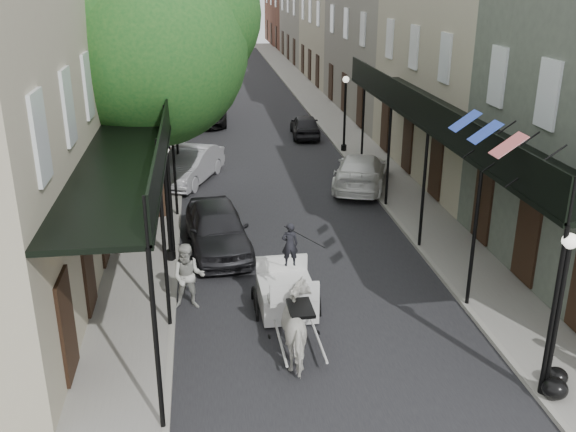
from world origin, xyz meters
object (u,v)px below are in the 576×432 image
object	(u,v)px
car_left_mid	(190,166)
car_right_far	(305,126)
car_left_far	(207,112)
tree_far	(173,25)
lamppost_right_far	(345,113)
car_left_near	(217,228)
tree_near	(160,38)
pedestrian_sidewalk_left	(161,146)
lamppost_left	(167,202)
car_right_near	(360,171)
horse	(301,327)
carriage	(284,269)
pedestrian_walking	(188,277)
lamppost_right_near	(558,314)

from	to	relation	value
car_left_mid	car_right_far	distance (m)	9.64
car_left_far	car_right_far	bearing A→B (deg)	-34.28
tree_far	lamppost_right_far	size ratio (longest dim) A/B	2.32
car_left_near	lamppost_right_far	bearing A→B (deg)	53.49
tree_near	car_left_near	bearing A→B (deg)	-65.07
lamppost_right_far	pedestrian_sidewalk_left	distance (m)	9.11
lamppost_left	lamppost_right_far	distance (m)	14.53
car_left_mid	car_right_near	size ratio (longest dim) A/B	0.92
pedestrian_sidewalk_left	car_left_mid	xyz separation A→B (m)	(1.37, -3.16, -0.11)
car_left_mid	car_right_far	world-z (taller)	car_left_mid
lamppost_right_far	horse	distance (m)	18.51
tree_near	car_left_far	size ratio (longest dim) A/B	1.90
tree_near	pedestrian_sidewalk_left	world-z (taller)	tree_near
car_left_mid	car_left_far	world-z (taller)	car_left_mid
carriage	tree_near	bearing A→B (deg)	112.91
horse	car_right_near	size ratio (longest dim) A/B	0.40
tree_far	car_right_far	size ratio (longest dim) A/B	2.34
pedestrian_walking	pedestrian_sidewalk_left	world-z (taller)	pedestrian_walking
lamppost_right_far	car_left_near	size ratio (longest dim) A/B	0.80
lamppost_right_far	car_left_far	xyz separation A→B (m)	(-6.70, 7.54, -1.34)
tree_near	car_left_far	distance (m)	16.49
lamppost_left	car_right_near	world-z (taller)	lamppost_left
lamppost_right_far	car_left_far	size ratio (longest dim) A/B	0.73
carriage	horse	bearing A→B (deg)	-90.00
car_left_near	car_left_far	xyz separation A→B (m)	(0.00, 18.80, -0.08)
lamppost_left	car_left_far	size ratio (longest dim) A/B	0.73
pedestrian_walking	lamppost_left	bearing A→B (deg)	106.15
car_left_far	tree_near	bearing A→B (deg)	-93.37
pedestrian_walking	car_right_near	world-z (taller)	pedestrian_walking
lamppost_left	car_right_far	bearing A→B (deg)	66.39
lamppost_left	lamppost_right_near	bearing A→B (deg)	-44.29
carriage	car_right_near	bearing A→B (deg)	63.96
horse	car_left_near	xyz separation A→B (m)	(-1.73, 6.54, -0.05)
tree_far	pedestrian_walking	bearing A→B (deg)	-87.99
lamppost_right_near	horse	size ratio (longest dim) A/B	1.86
lamppost_left	horse	bearing A→B (deg)	-60.86
car_right_far	tree_near	bearing A→B (deg)	62.57
lamppost_left	car_left_far	distance (m)	19.64
tree_near	tree_far	bearing A→B (deg)	90.19
tree_near	car_right_far	distance (m)	14.55
horse	car_left_near	bearing A→B (deg)	-76.29
lamppost_left	pedestrian_sidewalk_left	size ratio (longest dim) A/B	2.50
tree_far	lamppost_right_near	size ratio (longest dim) A/B	2.32
tree_far	car_right_near	size ratio (longest dim) A/B	1.75
carriage	pedestrian_sidewalk_left	xyz separation A→B (m)	(-3.99, 14.55, -0.23)
tree_far	car_left_mid	size ratio (longest dim) A/B	1.89
tree_near	carriage	world-z (taller)	tree_near
tree_near	horse	distance (m)	11.93
carriage	lamppost_right_far	bearing A→B (deg)	70.57
carriage	pedestrian_walking	bearing A→B (deg)	175.07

